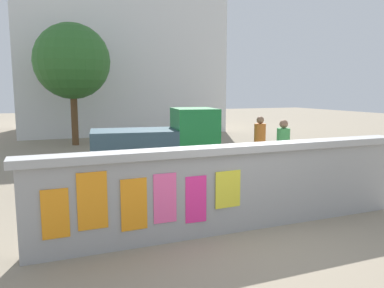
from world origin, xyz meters
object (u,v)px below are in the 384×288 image
Objects in this scene: bicycle_near at (69,183)px; auto_rickshaw_truck at (161,141)px; bicycle_far at (164,189)px; person_walking at (260,138)px; tree_roadside at (72,62)px; motorcycle at (265,176)px; person_bystander at (283,144)px.

auto_rickshaw_truck is at bearing 36.12° from bicycle_near.
bicycle_far is (1.78, -1.25, 0.00)m from bicycle_near.
auto_rickshaw_truck reaches higher than bicycle_far.
tree_roadside reaches higher than person_walking.
bicycle_near is at bearing -143.88° from auto_rickshaw_truck.
motorcycle is 1.12× the size of bicycle_far.
person_bystander is at bearing 14.59° from bicycle_far.
bicycle_near reaches higher than motorcycle.
person_walking and person_bystander have the same top height.
person_walking is at bearing 10.73° from bicycle_near.
auto_rickshaw_truck is at bearing 111.75° from motorcycle.
tree_roadside is (-1.90, 6.58, 2.68)m from auto_rickshaw_truck.
person_bystander is at bearing 41.78° from motorcycle.
bicycle_near is (-2.74, -2.00, -0.54)m from auto_rickshaw_truck.
tree_roadside is at bearing 95.44° from bicycle_far.
person_bystander is at bearing -41.80° from auto_rickshaw_truck.
motorcycle is at bearing -4.29° from bicycle_far.
tree_roadside is at bearing 116.80° from person_bystander.
bicycle_near is at bearing 160.85° from motorcycle.
person_bystander is (1.23, 1.10, 0.52)m from motorcycle.
bicycle_near is 0.33× the size of tree_roadside.
person_walking is (1.38, 2.47, 0.52)m from motorcycle.
auto_rickshaw_truck is 3.43m from bicycle_near.
tree_roadside is (-4.50, 8.90, 2.59)m from person_bystander.
person_bystander is (5.34, -0.32, 0.62)m from bicycle_near.
bicycle_far is 4.40m from person_walking.
auto_rickshaw_truck reaches higher than bicycle_near.
person_bystander reaches higher than motorcycle.
motorcycle is at bearing -68.25° from auto_rickshaw_truck.
person_bystander is (2.60, -2.32, 0.09)m from auto_rickshaw_truck.
bicycle_far is (-0.96, -3.25, -0.54)m from auto_rickshaw_truck.
motorcycle is 1.73m from person_bystander.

